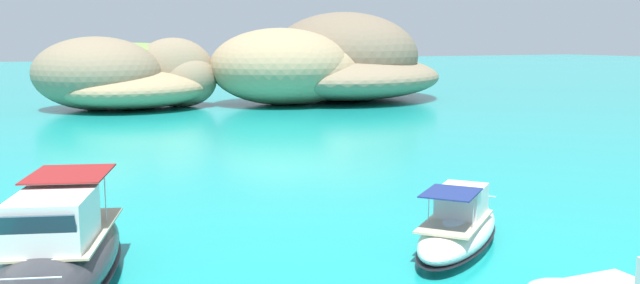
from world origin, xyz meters
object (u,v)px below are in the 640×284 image
(motorboat_charcoal, at_px, (59,258))
(islet_large, at_px, (325,67))
(motorboat_white, at_px, (459,228))
(islet_small, at_px, (130,78))

(motorboat_charcoal, bearing_deg, islet_large, 56.55)
(motorboat_charcoal, bearing_deg, motorboat_white, -7.47)
(islet_small, bearing_deg, motorboat_charcoal, -102.56)
(islet_large, bearing_deg, motorboat_white, -111.67)
(islet_small, distance_m, motorboat_charcoal, 46.28)
(islet_large, distance_m, motorboat_white, 49.05)
(islet_large, height_order, islet_small, islet_large)
(islet_small, relative_size, motorboat_white, 3.43)
(motorboat_charcoal, bearing_deg, islet_small, 77.44)
(islet_large, relative_size, islet_small, 1.60)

